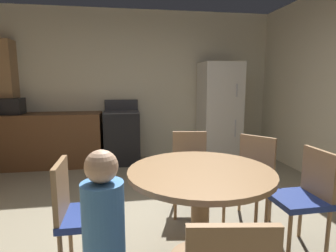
# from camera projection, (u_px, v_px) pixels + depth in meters

# --- Properties ---
(ground_plane) EXTENTS (14.00, 14.00, 0.00)m
(ground_plane) POSITION_uv_depth(u_px,v_px,m) (152.00, 248.00, 2.40)
(ground_plane) COLOR gray
(wall_back) EXTENTS (5.44, 0.12, 2.70)m
(wall_back) POSITION_uv_depth(u_px,v_px,m) (134.00, 86.00, 5.15)
(wall_back) COLOR beige
(wall_back) RESTS_ON ground
(kitchen_counter) EXTENTS (1.82, 0.60, 0.90)m
(kitchen_counter) POSITION_uv_depth(u_px,v_px,m) (47.00, 140.00, 4.66)
(kitchen_counter) COLOR brown
(kitchen_counter) RESTS_ON ground
(pantry_column) EXTENTS (0.44, 0.36, 2.10)m
(pantry_column) POSITION_uv_depth(u_px,v_px,m) (4.00, 104.00, 4.64)
(pantry_column) COLOR #9E754C
(pantry_column) RESTS_ON ground
(oven_range) EXTENTS (0.60, 0.60, 1.10)m
(oven_range) POSITION_uv_depth(u_px,v_px,m) (122.00, 137.00, 4.86)
(oven_range) COLOR black
(oven_range) RESTS_ON ground
(refrigerator) EXTENTS (0.68, 0.68, 1.76)m
(refrigerator) POSITION_uv_depth(u_px,v_px,m) (219.00, 112.00, 5.02)
(refrigerator) COLOR silver
(refrigerator) RESTS_ON ground
(microwave) EXTENTS (0.44, 0.32, 0.26)m
(microwave) POSITION_uv_depth(u_px,v_px,m) (8.00, 106.00, 4.49)
(microwave) COLOR black
(microwave) RESTS_ON kitchen_counter
(dining_table) EXTENTS (1.12, 1.12, 0.76)m
(dining_table) POSITION_uv_depth(u_px,v_px,m) (200.00, 190.00, 2.13)
(dining_table) COLOR #9E754C
(dining_table) RESTS_ON ground
(chair_north) EXTENTS (0.46, 0.46, 0.87)m
(chair_north) POSITION_uv_depth(u_px,v_px,m) (190.00, 166.00, 3.05)
(chair_north) COLOR #9E754C
(chair_north) RESTS_ON ground
(chair_west) EXTENTS (0.40, 0.40, 0.87)m
(chair_west) POSITION_uv_depth(u_px,v_px,m) (79.00, 210.00, 2.00)
(chair_west) COLOR #9E754C
(chair_west) RESTS_ON ground
(chair_northeast) EXTENTS (0.56, 0.56, 0.87)m
(chair_northeast) POSITION_uv_depth(u_px,v_px,m) (251.00, 173.00, 2.82)
(chair_northeast) COLOR #9E754C
(chair_northeast) RESTS_ON ground
(chair_east) EXTENTS (0.41, 0.41, 0.87)m
(chair_east) POSITION_uv_depth(u_px,v_px,m) (305.00, 193.00, 2.31)
(chair_east) COLOR #9E754C
(chair_east) RESTS_ON ground
(person_child) EXTENTS (0.31, 0.31, 1.09)m
(person_child) POSITION_uv_depth(u_px,v_px,m) (104.00, 245.00, 1.45)
(person_child) COLOR #3D4C84
(person_child) RESTS_ON ground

